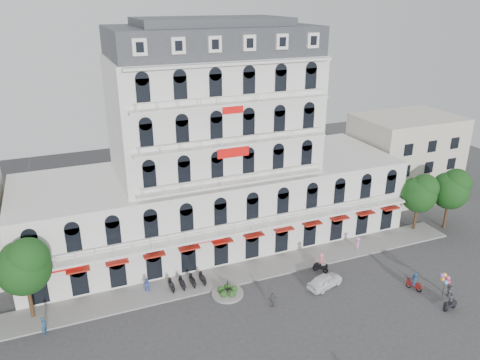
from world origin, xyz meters
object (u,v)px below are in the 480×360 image
Objects in this scene: rider_east at (415,282)px; rider_northeast at (451,302)px; parked_car at (325,281)px; balloon_vendor at (447,285)px; rider_center at (321,262)px.

rider_northeast is at bearing 169.92° from rider_east.
balloon_vendor is at bearing -136.40° from parked_car.
rider_east is at bearing 2.84° from rider_center.
balloon_vendor reaches higher than rider_center.
parked_car is 1.68× the size of balloon_vendor.
parked_car is at bearing 41.12° from rider_east.
rider_center reaches higher than rider_northeast.
balloon_vendor is (10.25, -5.99, 0.59)m from parked_car.
rider_east is 3.03m from balloon_vendor.
rider_east is 0.82× the size of balloon_vendor.
rider_center is at bearing 136.74° from balloon_vendor.
balloon_vendor reaches higher than parked_car.
rider_northeast is 13.08m from rider_center.
balloon_vendor is (9.17, -8.63, 0.06)m from rider_center.
rider_east is at bearing 136.05° from balloon_vendor.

